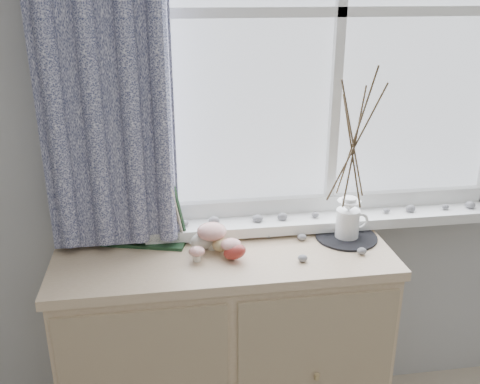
{
  "coord_description": "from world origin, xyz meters",
  "views": [
    {
      "loc": [
        -0.35,
        0.08,
        1.74
      ],
      "look_at": [
        -0.1,
        1.7,
        1.1
      ],
      "focal_mm": 40.0,
      "sensor_mm": 36.0,
      "label": 1
    }
  ],
  "objects_px": {
    "sideboard": "(225,352)",
    "botanical_book": "(142,216)",
    "twig_pitcher": "(354,141)",
    "toadstool_cluster": "(215,237)"
  },
  "relations": [
    {
      "from": "sideboard",
      "to": "twig_pitcher",
      "type": "bearing_deg",
      "value": 6.95
    },
    {
      "from": "sideboard",
      "to": "twig_pitcher",
      "type": "height_order",
      "value": "twig_pitcher"
    },
    {
      "from": "botanical_book",
      "to": "toadstool_cluster",
      "type": "height_order",
      "value": "botanical_book"
    },
    {
      "from": "toadstool_cluster",
      "to": "botanical_book",
      "type": "bearing_deg",
      "value": 162.26
    },
    {
      "from": "sideboard",
      "to": "botanical_book",
      "type": "xyz_separation_m",
      "value": [
        -0.28,
        0.1,
        0.55
      ]
    },
    {
      "from": "sideboard",
      "to": "botanical_book",
      "type": "height_order",
      "value": "botanical_book"
    },
    {
      "from": "sideboard",
      "to": "twig_pitcher",
      "type": "xyz_separation_m",
      "value": [
        0.47,
        0.06,
        0.8
      ]
    },
    {
      "from": "botanical_book",
      "to": "twig_pitcher",
      "type": "bearing_deg",
      "value": 12.84
    },
    {
      "from": "botanical_book",
      "to": "twig_pitcher",
      "type": "height_order",
      "value": "twig_pitcher"
    },
    {
      "from": "botanical_book",
      "to": "twig_pitcher",
      "type": "xyz_separation_m",
      "value": [
        0.75,
        -0.04,
        0.26
      ]
    }
  ]
}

